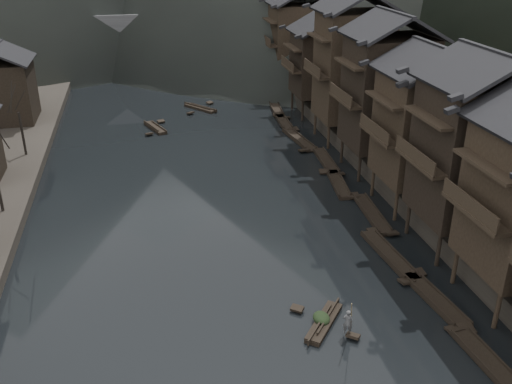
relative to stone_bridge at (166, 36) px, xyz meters
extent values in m
plane|color=black|center=(0.00, -72.00, -5.11)|extent=(300.00, 300.00, 0.00)
cube|color=#2D2823|center=(35.00, -32.00, -4.21)|extent=(40.00, 200.00, 1.80)
cylinder|color=black|center=(14.20, -75.40, -3.81)|extent=(0.30, 0.30, 2.90)
cylinder|color=black|center=(14.20, -70.60, -3.81)|extent=(0.30, 0.30, 2.90)
cylinder|color=black|center=(16.95, -70.60, -3.81)|extent=(0.30, 0.30, 2.90)
cube|color=black|center=(13.30, -73.00, 1.44)|extent=(1.20, 5.70, 0.25)
cylinder|color=black|center=(14.20, -68.40, -3.81)|extent=(0.30, 0.30, 2.90)
cylinder|color=black|center=(14.20, -63.60, -3.81)|extent=(0.30, 0.30, 2.90)
cylinder|color=black|center=(16.95, -68.40, -3.81)|extent=(0.30, 0.30, 2.90)
cylinder|color=black|center=(16.95, -63.60, -3.81)|extent=(0.30, 0.30, 2.90)
cube|color=black|center=(17.30, -66.00, 2.30)|extent=(7.00, 6.00, 9.63)
cube|color=black|center=(13.30, -66.00, 1.82)|extent=(1.20, 5.70, 0.25)
cylinder|color=black|center=(14.20, -61.40, -3.81)|extent=(0.30, 0.30, 2.90)
cylinder|color=black|center=(14.20, -56.60, -3.81)|extent=(0.30, 0.30, 2.90)
cylinder|color=black|center=(16.95, -61.40, -3.81)|extent=(0.30, 0.30, 2.90)
cylinder|color=black|center=(16.95, -56.60, -3.81)|extent=(0.30, 0.30, 2.90)
cube|color=black|center=(17.30, -59.00, 1.84)|extent=(7.00, 6.00, 8.69)
cube|color=black|center=(13.30, -59.00, 1.40)|extent=(1.20, 5.70, 0.25)
cylinder|color=black|center=(14.20, -53.40, -3.81)|extent=(0.30, 0.30, 2.90)
cylinder|color=black|center=(14.20, -48.60, -3.81)|extent=(0.30, 0.30, 2.90)
cylinder|color=black|center=(16.95, -53.40, -3.81)|extent=(0.30, 0.30, 2.90)
cylinder|color=black|center=(16.95, -48.60, -3.81)|extent=(0.30, 0.30, 2.90)
cube|color=black|center=(17.30, -51.00, 2.56)|extent=(7.00, 6.00, 10.13)
cube|color=black|center=(13.30, -51.00, 2.05)|extent=(1.20, 5.70, 0.25)
cylinder|color=black|center=(14.20, -44.40, -3.81)|extent=(0.30, 0.30, 2.90)
cylinder|color=black|center=(14.20, -39.60, -3.81)|extent=(0.30, 0.30, 2.90)
cylinder|color=black|center=(16.95, -44.40, -3.81)|extent=(0.30, 0.30, 2.90)
cylinder|color=black|center=(16.95, -39.60, -3.81)|extent=(0.30, 0.30, 2.90)
cube|color=black|center=(17.30, -42.00, 3.09)|extent=(7.00, 6.00, 11.19)
cube|color=black|center=(13.30, -42.00, 2.53)|extent=(1.20, 5.70, 0.25)
cylinder|color=black|center=(14.20, -34.40, -3.81)|extent=(0.30, 0.30, 2.90)
cylinder|color=black|center=(14.20, -29.60, -3.81)|extent=(0.30, 0.30, 2.90)
cylinder|color=black|center=(16.95, -34.40, -3.81)|extent=(0.30, 0.30, 2.90)
cylinder|color=black|center=(16.95, -29.60, -3.81)|extent=(0.30, 0.30, 2.90)
cube|color=black|center=(17.30, -32.00, 1.24)|extent=(7.00, 6.00, 7.50)
cube|color=black|center=(13.30, -32.00, 0.87)|extent=(1.20, 5.70, 0.25)
cylinder|color=black|center=(14.20, -22.40, -3.81)|extent=(0.30, 0.30, 2.90)
cylinder|color=black|center=(14.20, -17.60, -3.81)|extent=(0.30, 0.30, 2.90)
cylinder|color=black|center=(16.95, -22.40, -3.81)|extent=(0.30, 0.30, 2.90)
cylinder|color=black|center=(16.95, -17.60, -3.81)|extent=(0.30, 0.30, 2.90)
cube|color=black|center=(17.30, -20.00, 2.19)|extent=(7.00, 6.00, 9.39)
cube|color=black|center=(13.30, -20.00, 1.72)|extent=(1.20, 5.70, 0.25)
cube|color=black|center=(-20.50, -30.00, -0.51)|extent=(6.50, 6.50, 6.80)
cylinder|color=black|center=(-17.00, -42.32, -1.72)|extent=(0.24, 0.24, 4.37)
cube|color=black|center=(12.10, -79.03, -4.96)|extent=(1.61, 7.56, 0.30)
cube|color=black|center=(12.10, -79.03, -4.78)|extent=(1.66, 7.42, 0.10)
cube|color=black|center=(12.35, -75.44, -4.82)|extent=(1.00, 0.98, 0.36)
cube|color=black|center=(12.01, -72.32, -4.96)|extent=(1.78, 6.33, 0.30)
cube|color=black|center=(12.01, -72.32, -4.78)|extent=(1.82, 6.22, 0.10)
cube|color=black|center=(12.33, -69.34, -4.82)|extent=(1.01, 0.87, 0.33)
cube|color=black|center=(11.68, -75.31, -4.82)|extent=(1.01, 0.87, 0.33)
cube|color=black|center=(11.40, -66.67, -4.96)|extent=(1.65, 7.18, 0.30)
cube|color=black|center=(11.40, -66.67, -4.78)|extent=(1.69, 7.05, 0.10)
cube|color=black|center=(11.66, -63.26, -4.82)|extent=(1.00, 0.94, 0.35)
cube|color=black|center=(11.14, -70.08, -4.82)|extent=(1.00, 0.94, 0.35)
cube|color=black|center=(12.69, -60.24, -4.96)|extent=(1.58, 7.28, 0.30)
cube|color=black|center=(12.69, -60.24, -4.78)|extent=(1.63, 7.14, 0.10)
cube|color=black|center=(12.45, -56.78, -4.82)|extent=(0.99, 0.95, 0.36)
cube|color=black|center=(12.92, -63.70, -4.82)|extent=(0.99, 0.95, 0.36)
cube|color=black|center=(12.01, -53.99, -4.96)|extent=(1.91, 6.36, 0.30)
cube|color=black|center=(12.01, -53.99, -4.78)|extent=(1.95, 6.24, 0.10)
cube|color=black|center=(11.61, -51.01, -4.82)|extent=(1.03, 0.89, 0.33)
cube|color=black|center=(12.40, -56.97, -4.82)|extent=(1.03, 0.89, 0.33)
cube|color=black|center=(12.68, -48.34, -4.96)|extent=(1.53, 7.20, 0.30)
cube|color=black|center=(12.68, -48.34, -4.78)|extent=(1.58, 7.06, 0.10)
cube|color=black|center=(12.47, -44.92, -4.82)|extent=(0.99, 0.93, 0.35)
cube|color=black|center=(12.89, -51.76, -4.82)|extent=(0.99, 0.93, 0.35)
cube|color=black|center=(11.74, -41.52, -4.96)|extent=(2.02, 7.35, 0.30)
cube|color=black|center=(11.74, -41.52, -4.78)|extent=(2.06, 7.21, 0.10)
cube|color=black|center=(12.19, -38.06, -4.82)|extent=(1.04, 1.00, 0.36)
cube|color=black|center=(11.30, -44.98, -4.82)|extent=(1.04, 1.00, 0.36)
cube|color=black|center=(11.64, -35.11, -4.96)|extent=(1.38, 6.07, 0.30)
cube|color=black|center=(11.64, -35.11, -4.78)|extent=(1.43, 5.96, 0.10)
cube|color=black|center=(11.51, -32.22, -4.82)|extent=(0.97, 0.79, 0.33)
cube|color=black|center=(11.77, -38.01, -4.82)|extent=(0.97, 0.79, 0.33)
cube|color=black|center=(12.04, -29.96, -4.96)|extent=(1.81, 7.37, 0.30)
cube|color=black|center=(12.04, -29.96, -4.78)|extent=(1.85, 7.23, 0.10)
cube|color=black|center=(11.70, -26.48, -4.82)|extent=(1.02, 0.98, 0.36)
cube|color=black|center=(12.38, -33.45, -4.82)|extent=(1.02, 0.98, 0.36)
cube|color=black|center=(11.94, -23.41, -4.96)|extent=(1.79, 6.06, 0.30)
cube|color=black|center=(11.94, -23.41, -4.78)|extent=(1.83, 5.95, 0.10)
cube|color=black|center=(12.28, -20.56, -4.82)|extent=(1.01, 0.84, 0.33)
cube|color=black|center=(11.61, -26.26, -4.82)|extent=(1.01, 0.84, 0.33)
cube|color=black|center=(11.96, -18.40, -4.96)|extent=(1.39, 7.14, 0.30)
cube|color=black|center=(11.96, -18.40, -4.78)|extent=(1.44, 7.00, 0.10)
cube|color=black|center=(11.82, -14.99, -4.82)|extent=(0.97, 0.91, 0.35)
cube|color=black|center=(12.10, -21.80, -4.82)|extent=(0.97, 0.91, 0.35)
cube|color=black|center=(-3.68, -34.05, -4.96)|extent=(2.57, 4.93, 0.30)
cube|color=black|center=(-3.68, -34.05, -4.78)|extent=(2.59, 4.85, 0.10)
cube|color=black|center=(-2.90, -31.85, -4.82)|extent=(1.00, 0.86, 0.30)
cube|color=black|center=(-4.46, -36.26, -4.82)|extent=(1.00, 0.86, 0.30)
cube|color=black|center=(2.48, -27.03, -4.96)|extent=(3.94, 4.84, 0.30)
cube|color=black|center=(2.48, -27.03, -4.78)|extent=(3.92, 4.78, 0.10)
cube|color=black|center=(3.99, -24.99, -4.82)|extent=(1.07, 1.03, 0.31)
cube|color=black|center=(0.98, -29.07, -4.82)|extent=(1.07, 1.03, 0.31)
cube|color=black|center=(4.89, -12.58, -4.96)|extent=(2.42, 4.83, 0.30)
cube|color=black|center=(4.89, -12.58, -4.78)|extent=(2.44, 4.76, 0.10)
cube|color=black|center=(4.19, -10.41, -4.82)|extent=(0.99, 0.83, 0.29)
cube|color=black|center=(5.60, -14.75, -4.82)|extent=(0.99, 0.83, 0.29)
cube|color=black|center=(-2.60, 3.78, -4.96)|extent=(2.11, 5.28, 0.30)
cube|color=black|center=(-2.60, 3.78, -4.78)|extent=(2.13, 5.19, 0.10)
cube|color=black|center=(-2.06, 6.21, -4.82)|extent=(0.97, 0.82, 0.31)
cube|color=black|center=(-3.14, 1.35, -4.82)|extent=(0.97, 0.82, 0.31)
cube|color=#4C4C4F|center=(0.00, 0.00, 2.09)|extent=(40.00, 6.00, 1.60)
cube|color=#4C4C4F|center=(0.00, -2.70, 3.39)|extent=(40.00, 0.50, 1.00)
cube|color=#4C4C4F|center=(0.00, 2.70, 3.39)|extent=(40.00, 0.50, 1.00)
cube|color=#4C4C4F|center=(-14.00, 0.00, -1.91)|extent=(3.20, 6.00, 6.40)
cube|color=#4C4C4F|center=(-4.50, 0.00, -1.91)|extent=(3.20, 6.00, 6.40)
cube|color=#4C4C4F|center=(4.50, 0.00, -1.91)|extent=(3.20, 6.00, 6.40)
cube|color=#4C4C4F|center=(14.00, 0.00, -1.91)|extent=(3.20, 6.00, 6.40)
cube|color=black|center=(4.43, -73.09, -4.96)|extent=(3.27, 3.84, 0.30)
cube|color=black|center=(4.43, -73.09, -4.78)|extent=(3.25, 3.80, 0.10)
cube|color=black|center=(3.21, -71.51, -4.82)|extent=(0.93, 0.89, 0.28)
cube|color=black|center=(5.66, -74.67, -4.82)|extent=(0.93, 0.89, 0.28)
ellipsoid|color=black|center=(4.30, -72.92, -4.38)|extent=(0.99, 1.30, 0.60)
imported|color=#545456|center=(5.40, -74.34, -3.88)|extent=(0.67, 0.55, 1.59)
cylinder|color=#8C7A51|center=(5.60, -74.34, -1.27)|extent=(1.14, 2.27, 3.64)
camera|label=1|loc=(-5.18, -99.19, 16.36)|focal=40.00mm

